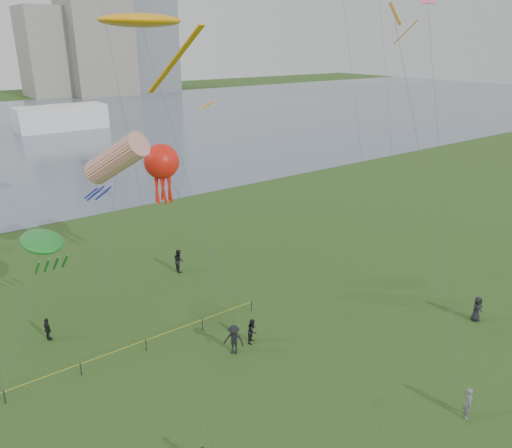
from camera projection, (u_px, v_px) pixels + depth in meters
ground_plane at (379, 438)px, 24.01m from camera, size 400.00×400.00×0.00m
building_mid at (95, 36)px, 165.17m from camera, size 20.00×20.00×38.00m
building_low at (49, 52)px, 163.64m from camera, size 16.00×18.00×28.00m
pavilion_right at (61, 118)px, 104.83m from camera, size 18.00×7.00×5.00m
kite_flyer at (468, 403)px, 25.05m from camera, size 0.74×0.69×1.71m
spectator_a at (253, 331)px, 31.33m from camera, size 0.99×0.95×1.61m
spectator_b at (234, 340)px, 30.14m from camera, size 1.35×1.40×1.92m
spectator_c at (48, 329)px, 31.55m from camera, size 0.51×0.95×1.55m
spectator_d at (477, 309)px, 33.72m from camera, size 0.91×0.64×1.77m
spectator_g at (179, 260)px, 40.93m from camera, size 0.85×1.02×1.90m
kite_stingray at (141, 21)px, 31.69m from camera, size 5.57×11.10×19.58m
kite_windsock at (116, 159)px, 30.76m from camera, size 5.15×5.40×12.92m
kite_creature at (42, 242)px, 31.34m from camera, size 5.76×8.63×6.52m
kite_octopus at (162, 162)px, 33.88m from camera, size 4.54×6.24×11.43m
kite_delta at (400, 34)px, 29.35m from camera, size 6.15×12.16×20.06m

